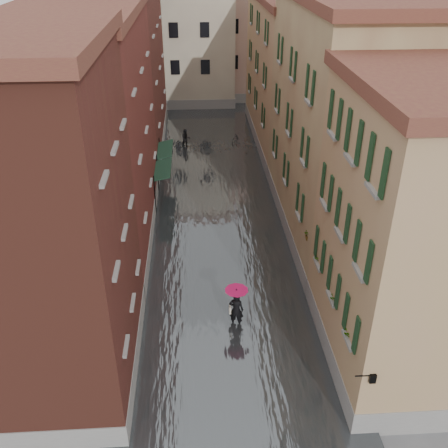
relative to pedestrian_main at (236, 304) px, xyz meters
name	(u,v)px	position (x,y,z in m)	size (l,w,h in m)	color
ground	(229,329)	(-0.34, -0.24, -1.29)	(120.00, 120.00, 0.00)	#5A595C
floodwater	(216,199)	(-0.34, 12.76, -1.19)	(10.00, 60.00, 0.20)	#43474A
building_left_near	(38,237)	(-7.34, -2.24, 5.21)	(6.00, 8.00, 13.00)	brown
building_left_mid	(91,137)	(-7.34, 8.76, 4.96)	(6.00, 14.00, 12.50)	maroon
building_left_far	(121,63)	(-7.34, 23.76, 5.71)	(6.00, 16.00, 14.00)	brown
building_right_near	(418,242)	(6.66, -2.24, 4.46)	(6.00, 8.00, 11.50)	tan
building_right_mid	(342,127)	(6.66, 8.76, 5.21)	(6.00, 14.00, 13.00)	tan
building_right_far	(293,76)	(6.66, 23.76, 4.46)	(6.00, 16.00, 11.50)	tan
building_end_cream	(175,38)	(-3.34, 37.76, 5.21)	(12.00, 9.00, 13.00)	beige
building_end_pink	(258,39)	(5.66, 39.76, 4.71)	(10.00, 9.00, 12.00)	tan
awning_near	(162,170)	(-3.82, 12.57, 1.19)	(1.09, 3.29, 2.80)	#163322
awning_far	(165,150)	(-3.82, 16.10, 1.19)	(1.09, 3.36, 2.80)	#163322
wall_lantern	(372,377)	(3.99, -6.24, 1.72)	(0.71, 0.22, 0.35)	black
window_planters	(328,273)	(3.78, -0.92, 2.22)	(0.59, 7.93, 0.84)	brown
pedestrian_main	(236,304)	(0.00, 0.00, 0.00)	(1.07, 1.07, 2.06)	black
pedestrian_far	(186,139)	(-2.38, 22.85, -0.47)	(0.79, 0.62, 1.63)	black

